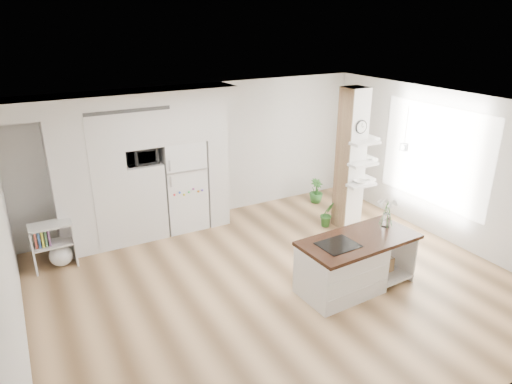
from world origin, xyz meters
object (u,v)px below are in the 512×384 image
kitchen_island (347,265)px  floor_plant_a (327,214)px  bookshelf (56,248)px  refrigerator (182,184)px

kitchen_island → floor_plant_a: (1.12, 1.95, -0.18)m
bookshelf → refrigerator: bearing=9.9°
bookshelf → floor_plant_a: size_ratio=1.51×
kitchen_island → bookshelf: bearing=139.9°
bookshelf → floor_plant_a: 4.92m
kitchen_island → bookshelf: kitchen_island is taller
refrigerator → floor_plant_a: bearing=-28.7°
refrigerator → kitchen_island: (1.34, -3.29, -0.44)m
refrigerator → kitchen_island: refrigerator is taller
refrigerator → bookshelf: refrigerator is taller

